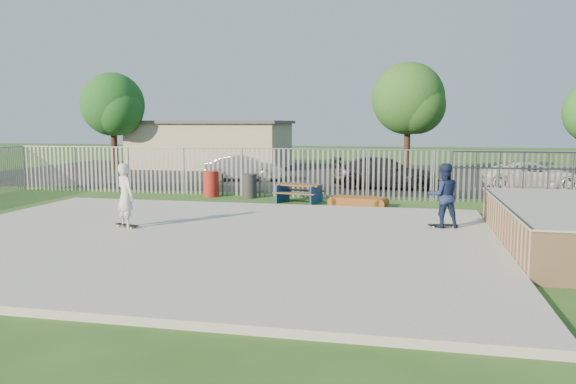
% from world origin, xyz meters
% --- Properties ---
extents(ground, '(120.00, 120.00, 0.00)m').
position_xyz_m(ground, '(0.00, 0.00, 0.00)').
color(ground, '#28501B').
rests_on(ground, ground).
extents(concrete_slab, '(15.00, 12.00, 0.15)m').
position_xyz_m(concrete_slab, '(0.00, 0.00, 0.07)').
color(concrete_slab, '#A3A39D').
rests_on(concrete_slab, ground).
extents(fence, '(26.04, 16.02, 2.00)m').
position_xyz_m(fence, '(1.00, 4.59, 1.00)').
color(fence, gray).
rests_on(fence, ground).
extents(picnic_table, '(1.90, 1.66, 0.71)m').
position_xyz_m(picnic_table, '(1.12, 7.60, 0.36)').
color(picnic_table, brown).
rests_on(picnic_table, ground).
extents(funbox, '(1.89, 1.16, 0.35)m').
position_xyz_m(funbox, '(3.45, 6.97, 0.18)').
color(funbox, brown).
rests_on(funbox, ground).
extents(trash_bin_red, '(0.64, 0.64, 1.07)m').
position_xyz_m(trash_bin_red, '(-2.80, 8.49, 0.53)').
color(trash_bin_red, maroon).
rests_on(trash_bin_red, ground).
extents(trash_bin_grey, '(0.59, 0.59, 0.99)m').
position_xyz_m(trash_bin_grey, '(-1.12, 8.43, 0.50)').
color(trash_bin_grey, '#29292C').
rests_on(trash_bin_grey, ground).
extents(parking_lot, '(40.00, 18.00, 0.02)m').
position_xyz_m(parking_lot, '(0.00, 19.00, 0.01)').
color(parking_lot, black).
rests_on(parking_lot, ground).
extents(car_silver, '(4.24, 2.11, 1.34)m').
position_xyz_m(car_silver, '(-3.26, 14.81, 0.69)').
color(car_silver, '#AFB0B4').
rests_on(car_silver, parking_lot).
extents(car_dark, '(4.96, 2.03, 1.44)m').
position_xyz_m(car_dark, '(4.15, 12.87, 0.74)').
color(car_dark, black).
rests_on(car_dark, parking_lot).
extents(car_white, '(4.47, 2.07, 1.24)m').
position_xyz_m(car_white, '(10.88, 14.02, 0.64)').
color(car_white, white).
rests_on(car_white, parking_lot).
extents(building, '(10.40, 6.40, 3.20)m').
position_xyz_m(building, '(-8.00, 23.00, 1.61)').
color(building, '#B5AC8B').
rests_on(building, ground).
extents(tree_left, '(4.06, 4.06, 6.26)m').
position_xyz_m(tree_left, '(-13.53, 19.82, 4.21)').
color(tree_left, '#382116').
rests_on(tree_left, ground).
extents(tree_mid, '(4.31, 4.31, 6.65)m').
position_xyz_m(tree_mid, '(5.10, 21.09, 4.48)').
color(tree_mid, '#3C2318').
rests_on(tree_mid, ground).
extents(skateboard_a, '(0.82, 0.37, 0.08)m').
position_xyz_m(skateboard_a, '(6.20, 2.55, 0.19)').
color(skateboard_a, black).
rests_on(skateboard_a, concrete_slab).
extents(skateboard_b, '(0.81, 0.50, 0.08)m').
position_xyz_m(skateboard_b, '(-2.47, 0.69, 0.19)').
color(skateboard_b, black).
rests_on(skateboard_b, concrete_slab).
extents(skater_navy, '(1.01, 0.86, 1.80)m').
position_xyz_m(skater_navy, '(6.20, 2.55, 1.05)').
color(skater_navy, '#162146').
rests_on(skater_navy, concrete_slab).
extents(skater_white, '(0.79, 0.72, 1.80)m').
position_xyz_m(skater_white, '(-2.47, 0.69, 1.05)').
color(skater_white, silver).
rests_on(skater_white, concrete_slab).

